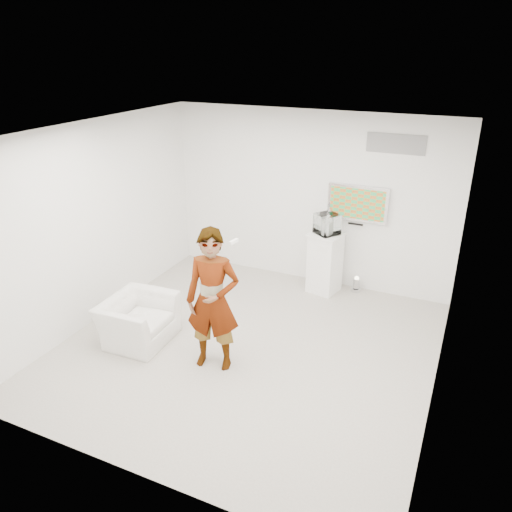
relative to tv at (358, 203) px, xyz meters
name	(u,v)px	position (x,y,z in m)	size (l,w,h in m)	color
room	(247,250)	(-0.85, -2.45, -0.05)	(5.01, 5.01, 3.00)	#BAB3AA
tv	(358,203)	(0.00, 0.00, 0.00)	(1.00, 0.08, 0.60)	silver
logo_decal	(396,144)	(0.50, 0.04, 1.00)	(0.90, 0.02, 0.30)	gray
person	(213,300)	(-1.09, -2.98, -0.59)	(0.70, 0.46, 1.92)	white
armchair	(138,320)	(-2.37, -2.91, -1.23)	(0.99, 0.87, 0.65)	white
pedestal	(325,263)	(-0.41, -0.30, -1.02)	(0.51, 0.51, 1.06)	white
floor_uplight	(356,284)	(0.11, -0.10, -1.42)	(0.17, 0.17, 0.27)	silver
vitrine	(327,224)	(-0.41, -0.30, -0.32)	(0.34, 0.34, 0.34)	white
console	(327,227)	(-0.41, -0.30, -0.38)	(0.05, 0.16, 0.22)	white
wii_remote	(234,242)	(-0.88, -2.78, 0.18)	(0.04, 0.15, 0.04)	white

